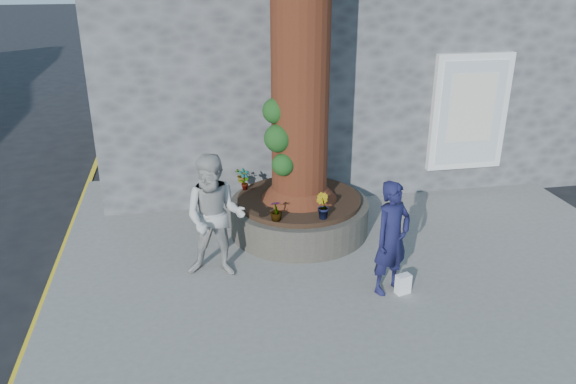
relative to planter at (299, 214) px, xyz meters
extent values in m
plane|color=black|center=(-0.80, -2.00, -0.41)|extent=(120.00, 120.00, 0.00)
cube|color=slate|center=(0.70, -1.00, -0.35)|extent=(9.00, 8.00, 0.12)
cube|color=yellow|center=(-3.85, -1.00, -0.41)|extent=(0.10, 30.00, 0.01)
cube|color=#46494B|center=(1.70, 5.20, 2.59)|extent=(10.00, 8.00, 6.00)
cube|color=white|center=(3.50, 1.14, 1.29)|extent=(1.50, 0.12, 2.20)
cube|color=silver|center=(3.50, 1.08, 1.29)|extent=(1.25, 0.04, 1.95)
cube|color=silver|center=(3.50, 1.06, 1.39)|extent=(0.90, 0.02, 1.30)
cylinder|color=black|center=(0.00, 0.00, -0.03)|extent=(2.30, 2.30, 0.52)
cylinder|color=black|center=(0.00, 0.00, 0.27)|extent=(2.04, 2.04, 0.08)
cone|color=#461B11|center=(0.00, 0.00, 0.66)|extent=(1.24, 1.24, 0.70)
sphere|color=#164416|center=(-0.38, -0.20, 1.41)|extent=(0.44, 0.44, 0.44)
sphere|color=#164416|center=(-0.32, -0.30, 1.01)|extent=(0.36, 0.36, 0.36)
sphere|color=#164416|center=(-0.40, -0.08, 1.81)|extent=(0.40, 0.40, 0.40)
imported|color=#15163B|center=(0.83, -2.05, 0.51)|extent=(0.69, 0.59, 1.60)
imported|color=#AAA8A3|center=(-1.45, -1.18, 0.61)|extent=(1.02, 0.88, 1.81)
cube|color=white|center=(1.00, -2.17, -0.15)|extent=(0.22, 0.17, 0.28)
imported|color=gray|center=(-0.85, 0.50, 0.50)|extent=(0.23, 0.20, 0.38)
imported|color=gray|center=(0.18, -0.85, 0.50)|extent=(0.29, 0.29, 0.39)
imported|color=gray|center=(-0.52, -0.81, 0.47)|extent=(0.19, 0.19, 0.33)
imported|color=gray|center=(-0.85, 0.85, 0.44)|extent=(0.28, 0.30, 0.26)
camera|label=1|loc=(-1.77, -8.35, 3.94)|focal=35.00mm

